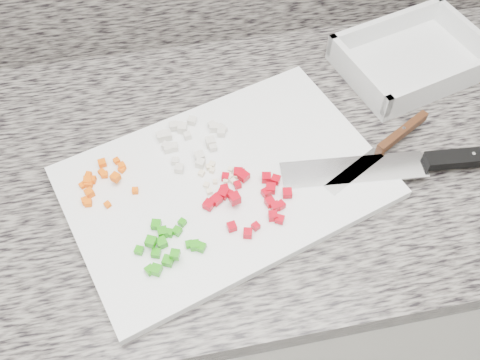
% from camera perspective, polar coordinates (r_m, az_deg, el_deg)
% --- Properties ---
extents(cabinet, '(3.92, 0.62, 0.86)m').
position_cam_1_polar(cabinet, '(1.30, 0.40, -10.15)').
color(cabinet, silver).
rests_on(cabinet, ground).
extents(countertop, '(3.96, 0.64, 0.04)m').
position_cam_1_polar(countertop, '(0.91, 0.55, 2.07)').
color(countertop, slate).
rests_on(countertop, cabinet).
extents(cutting_board, '(0.56, 0.46, 0.02)m').
position_cam_1_polar(cutting_board, '(0.85, -1.58, -0.24)').
color(cutting_board, white).
rests_on(cutting_board, countertop).
extents(carrot_pile, '(0.09, 0.09, 0.02)m').
position_cam_1_polar(carrot_pile, '(0.86, -14.67, -0.11)').
color(carrot_pile, '#F55C05').
rests_on(carrot_pile, cutting_board).
extents(onion_pile, '(0.12, 0.11, 0.01)m').
position_cam_1_polar(onion_pile, '(0.89, -5.25, 4.42)').
color(onion_pile, beige).
rests_on(onion_pile, cutting_board).
extents(green_pepper_pile, '(0.10, 0.09, 0.02)m').
position_cam_1_polar(green_pepper_pile, '(0.78, -7.80, -6.98)').
color(green_pepper_pile, '#1F8D0C').
rests_on(green_pepper_pile, cutting_board).
extents(red_pepper_pile, '(0.14, 0.13, 0.03)m').
position_cam_1_polar(red_pepper_pile, '(0.82, 1.00, -1.70)').
color(red_pepper_pile, '#B20212').
rests_on(red_pepper_pile, cutting_board).
extents(garlic_pile, '(0.06, 0.06, 0.01)m').
position_cam_1_polar(garlic_pile, '(0.85, -2.15, 0.45)').
color(garlic_pile, beige).
rests_on(garlic_pile, cutting_board).
extents(chef_knife, '(0.39, 0.08, 0.02)m').
position_cam_1_polar(chef_knife, '(0.91, 19.73, 1.86)').
color(chef_knife, white).
rests_on(chef_knife, cutting_board).
extents(paring_knife, '(0.21, 0.13, 0.02)m').
position_cam_1_polar(paring_knife, '(0.92, 15.77, 3.97)').
color(paring_knife, white).
rests_on(paring_knife, cutting_board).
extents(tray, '(0.30, 0.25, 0.05)m').
position_cam_1_polar(tray, '(1.08, 17.88, 12.14)').
color(tray, silver).
rests_on(tray, countertop).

